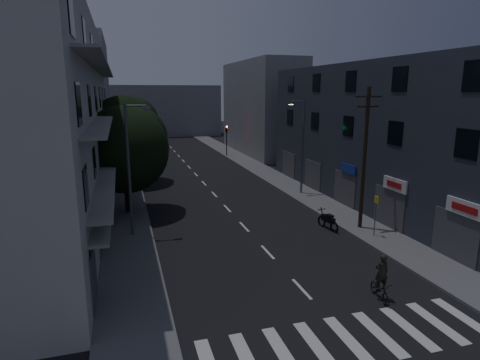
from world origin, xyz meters
TOP-DOWN VIEW (x-y plane):
  - ground at (0.00, 25.00)m, footprint 160.00×160.00m
  - sidewalk_left at (-7.50, 25.00)m, footprint 3.00×90.00m
  - sidewalk_right at (7.50, 25.00)m, footprint 3.00×90.00m
  - crosswalk at (-0.00, -2.00)m, footprint 10.90×3.00m
  - lane_markings at (0.00, 31.25)m, footprint 0.15×60.50m
  - building_left at (-11.98, 18.00)m, footprint 7.00×36.00m
  - building_right at (11.99, 14.00)m, footprint 6.19×28.00m
  - building_far_left at (-12.00, 48.00)m, footprint 6.00×20.00m
  - building_far_right at (12.00, 42.00)m, footprint 6.00×20.00m
  - building_far_end at (0.00, 70.00)m, footprint 24.00×8.00m
  - tree_near at (-7.28, 16.39)m, footprint 6.30×6.30m
  - tree_mid at (-7.17, 26.76)m, footprint 6.79×6.79m
  - tree_far at (-7.37, 35.81)m, footprint 6.16×6.16m
  - traffic_signal_far_right at (6.32, 39.87)m, footprint 0.28×0.37m
  - traffic_signal_far_left at (-6.41, 40.46)m, footprint 0.28×0.37m
  - street_lamp_left_near at (-7.10, 11.21)m, footprint 1.51×0.25m
  - street_lamp_right at (7.24, 17.91)m, footprint 1.51×0.25m
  - street_lamp_left_far at (-6.94, 30.84)m, footprint 1.51×0.25m
  - utility_pole at (7.15, 8.41)m, footprint 1.80×0.24m
  - bus_stop_sign at (7.09, 6.76)m, footprint 0.06×0.35m
  - motorcycle at (5.15, 9.04)m, footprint 0.64×2.08m
  - cyclist at (2.87, 0.21)m, footprint 0.80×1.71m

SIDE VIEW (x-z plane):
  - ground at x=0.00m, z-range 0.00..0.00m
  - crosswalk at x=0.00m, z-range 0.00..0.01m
  - lane_markings at x=0.00m, z-range 0.00..0.01m
  - sidewalk_left at x=-7.50m, z-range 0.00..0.15m
  - sidewalk_right at x=7.50m, z-range 0.00..0.15m
  - motorcycle at x=5.15m, z-range -0.14..1.20m
  - cyclist at x=2.87m, z-range -0.34..1.75m
  - bus_stop_sign at x=7.09m, z-range 0.63..3.15m
  - traffic_signal_far_right at x=6.32m, z-range 1.05..5.15m
  - traffic_signal_far_left at x=-6.41m, z-range 1.05..5.15m
  - street_lamp_left_near at x=-7.10m, z-range 0.60..8.60m
  - street_lamp_right at x=7.24m, z-range 0.60..8.60m
  - street_lamp_left_far at x=-6.94m, z-range 0.60..8.60m
  - utility_pole at x=7.15m, z-range 0.37..9.37m
  - tree_far at x=-7.37m, z-range 1.11..8.73m
  - building_far_end at x=0.00m, z-range 0.00..10.00m
  - tree_near at x=-7.28m, z-range 1.13..8.90m
  - tree_mid at x=-7.17m, z-range 1.19..9.55m
  - building_right at x=11.99m, z-range 0.00..11.00m
  - building_far_right at x=12.00m, z-range 0.00..13.00m
  - building_left at x=-11.98m, z-range -0.01..13.99m
  - building_far_left at x=-12.00m, z-range 0.00..16.00m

